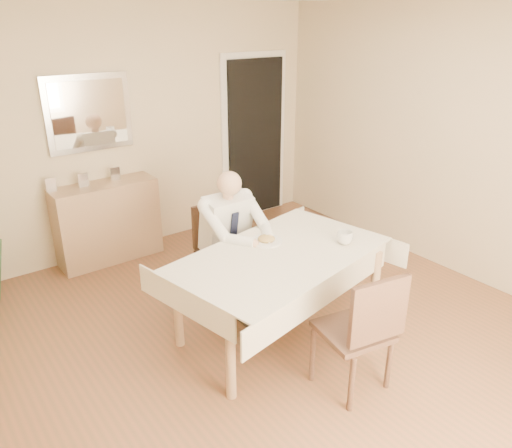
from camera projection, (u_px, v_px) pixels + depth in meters
room at (286, 194)px, 3.50m from camera, size 5.00×5.02×2.60m
doorway at (255, 139)px, 6.29m from camera, size 0.96×0.07×2.10m
mirror at (89, 113)px, 4.95m from camera, size 0.86×0.04×0.76m
dining_table at (280, 263)px, 3.89m from camera, size 1.90×1.34×0.75m
chair_far at (219, 245)px, 4.61m from camera, size 0.42×0.42×0.88m
chair_near at (363, 327)px, 3.34m from camera, size 0.52×0.52×0.93m
seated_man at (237, 235)px, 4.32m from camera, size 0.48×0.72×1.24m
plate at (266, 241)px, 4.05m from camera, size 0.26×0.26×0.02m
food at (266, 239)px, 4.04m from camera, size 0.14×0.14×0.06m
knife at (275, 241)px, 4.02m from camera, size 0.01×0.13×0.01m
fork at (267, 243)px, 3.98m from camera, size 0.01×0.13×0.01m
coffee_mug at (345, 238)px, 4.01m from camera, size 0.14×0.14×0.10m
sideboard at (108, 222)px, 5.28m from camera, size 1.07×0.37×0.85m
photo_frame_left at (51, 185)px, 4.87m from camera, size 0.10×0.02×0.14m
photo_frame_center at (83, 180)px, 5.01m from camera, size 0.10×0.02×0.14m
photo_frame_right at (115, 174)px, 5.20m from camera, size 0.10×0.02×0.14m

